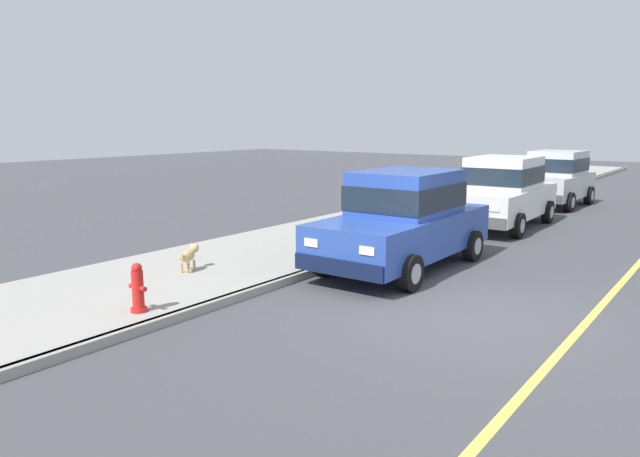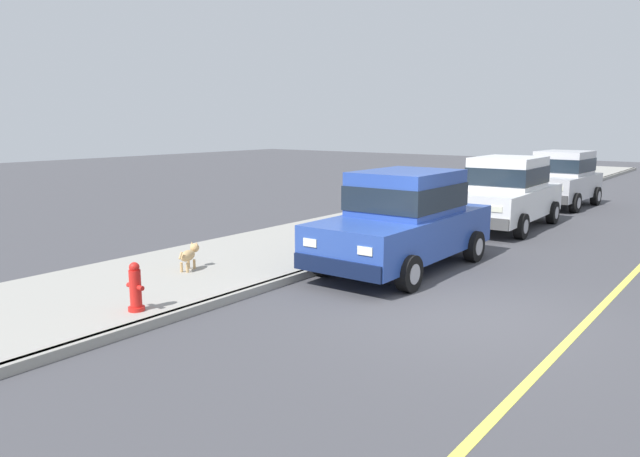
{
  "view_description": "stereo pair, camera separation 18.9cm",
  "coord_description": "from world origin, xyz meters",
  "px_view_note": "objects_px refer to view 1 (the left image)",
  "views": [
    {
      "loc": [
        3.36,
        -8.28,
        2.85
      ],
      "look_at": [
        -3.24,
        0.65,
        0.85
      ],
      "focal_mm": 33.27,
      "sensor_mm": 36.0,
      "label": 1
    },
    {
      "loc": [
        3.51,
        -8.16,
        2.85
      ],
      "look_at": [
        -3.24,
        0.65,
        0.85
      ],
      "focal_mm": 33.27,
      "sensor_mm": 36.0,
      "label": 2
    }
  ],
  "objects_px": {
    "car_blue_sedan": "(404,219)",
    "fire_hydrant": "(138,289)",
    "car_silver_hatchback": "(556,177)",
    "car_white_sedan": "(502,191)",
    "dog_tan": "(189,255)"
  },
  "relations": [
    {
      "from": "car_silver_hatchback",
      "to": "fire_hydrant",
      "type": "height_order",
      "value": "car_silver_hatchback"
    },
    {
      "from": "car_silver_hatchback",
      "to": "dog_tan",
      "type": "height_order",
      "value": "car_silver_hatchback"
    },
    {
      "from": "car_blue_sedan",
      "to": "car_silver_hatchback",
      "type": "xyz_separation_m",
      "value": [
        -0.08,
        10.98,
        -0.01
      ]
    },
    {
      "from": "car_silver_hatchback",
      "to": "dog_tan",
      "type": "bearing_deg",
      "value": -100.97
    },
    {
      "from": "dog_tan",
      "to": "fire_hydrant",
      "type": "xyz_separation_m",
      "value": [
        1.29,
        -2.09,
        0.05
      ]
    },
    {
      "from": "car_silver_hatchback",
      "to": "fire_hydrant",
      "type": "xyz_separation_m",
      "value": [
        -1.43,
        -16.12,
        -0.5
      ]
    },
    {
      "from": "car_white_sedan",
      "to": "fire_hydrant",
      "type": "distance_m",
      "value": 11.01
    },
    {
      "from": "car_blue_sedan",
      "to": "fire_hydrant",
      "type": "xyz_separation_m",
      "value": [
        -1.52,
        -5.14,
        -0.51
      ]
    },
    {
      "from": "car_white_sedan",
      "to": "car_silver_hatchback",
      "type": "height_order",
      "value": "car_white_sedan"
    },
    {
      "from": "dog_tan",
      "to": "fire_hydrant",
      "type": "distance_m",
      "value": 2.45
    },
    {
      "from": "car_silver_hatchback",
      "to": "dog_tan",
      "type": "relative_size",
      "value": 5.38
    },
    {
      "from": "car_silver_hatchback",
      "to": "fire_hydrant",
      "type": "distance_m",
      "value": 16.19
    },
    {
      "from": "car_blue_sedan",
      "to": "car_white_sedan",
      "type": "xyz_separation_m",
      "value": [
        -0.09,
        5.77,
        0.0
      ]
    },
    {
      "from": "car_blue_sedan",
      "to": "dog_tan",
      "type": "distance_m",
      "value": 4.18
    },
    {
      "from": "car_white_sedan",
      "to": "car_silver_hatchback",
      "type": "bearing_deg",
      "value": 89.89
    }
  ]
}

